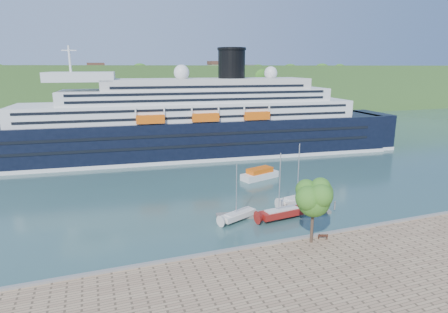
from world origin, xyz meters
TOP-DOWN VIEW (x-y plane):
  - ground at (0.00, 0.00)m, footprint 400.00×400.00m
  - far_hillside at (0.00, 145.00)m, footprint 400.00×50.00m
  - quay_coping at (0.00, -0.20)m, footprint 220.00×0.50m
  - cruise_ship at (-0.85, 56.11)m, footprint 127.67×30.08m
  - park_bench at (4.28, -1.20)m, footprint 1.44×1.00m
  - promenade_tree at (2.29, -1.50)m, footprint 5.72×5.72m
  - floating_pontoon at (3.14, 10.77)m, footprint 18.89×5.85m
  - sailboat_white_near at (-3.18, 10.54)m, footprint 6.99×4.35m
  - sailboat_red at (3.38, 8.68)m, footprint 8.15×3.01m
  - sailboat_white_far at (9.16, 12.96)m, footprint 8.40×3.67m
  - tender_launch at (9.45, 29.80)m, footprint 9.08×5.28m

SIDE VIEW (x-z plane):
  - ground at x=0.00m, z-range 0.00..0.00m
  - floating_pontoon at x=3.14m, z-range 0.00..0.42m
  - quay_coping at x=0.00m, z-range 1.00..1.30m
  - tender_launch at x=9.45m, z-range 0.00..2.37m
  - park_bench at x=4.28m, z-range 1.00..1.85m
  - sailboat_white_near at x=-3.18m, z-range 0.00..8.77m
  - sailboat_red at x=3.38m, z-range 0.00..10.29m
  - sailboat_white_far at x=9.16m, z-range 0.00..10.50m
  - promenade_tree at x=2.29m, z-range 1.00..10.47m
  - far_hillside at x=0.00m, z-range 0.00..24.00m
  - cruise_ship at x=-0.85m, z-range 0.00..28.41m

